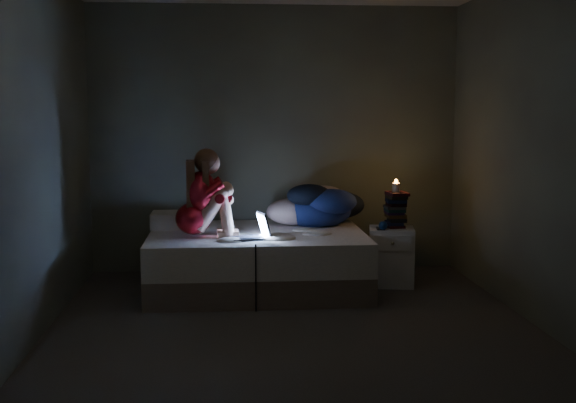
{
  "coord_description": "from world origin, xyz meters",
  "views": [
    {
      "loc": [
        -0.49,
        -5.27,
        1.6
      ],
      "look_at": [
        0.05,
        1.0,
        0.8
      ],
      "focal_mm": 45.48,
      "sensor_mm": 36.0,
      "label": 1
    }
  ],
  "objects": [
    {
      "name": "wall_back",
      "position": [
        0.0,
        1.91,
        1.3
      ],
      "size": [
        3.6,
        0.02,
        2.6
      ],
      "primitive_type": "cube",
      "color": "#474843",
      "rests_on": "ground"
    },
    {
      "name": "candle",
      "position": [
        1.05,
        1.2,
        0.88
      ],
      "size": [
        0.07,
        0.07,
        0.08
      ],
      "primitive_type": "cylinder",
      "color": "beige",
      "rests_on": "book_stack"
    },
    {
      "name": "wall_right",
      "position": [
        1.81,
        0.0,
        1.3
      ],
      "size": [
        0.02,
        3.8,
        2.6
      ],
      "primitive_type": "cube",
      "color": "#474843",
      "rests_on": "ground"
    },
    {
      "name": "nightstand",
      "position": [
        1.01,
        1.15,
        0.26
      ],
      "size": [
        0.45,
        0.42,
        0.53
      ],
      "primitive_type": "cube",
      "rotation": [
        0.0,
        0.0,
        -0.18
      ],
      "color": "silver",
      "rests_on": "ground"
    },
    {
      "name": "wall_front",
      "position": [
        0.0,
        -1.91,
        1.3
      ],
      "size": [
        3.6,
        0.02,
        2.6
      ],
      "primitive_type": "cube",
      "color": "#474843",
      "rests_on": "ground"
    },
    {
      "name": "phone",
      "position": [
        0.9,
        1.08,
        0.53
      ],
      "size": [
        0.08,
        0.14,
        0.01
      ],
      "primitive_type": "cube",
      "rotation": [
        0.0,
        0.0,
        0.06
      ],
      "color": "black",
      "rests_on": "nightstand"
    },
    {
      "name": "clothes_pile",
      "position": [
        0.36,
        1.44,
        0.72
      ],
      "size": [
        0.83,
        0.76,
        0.41
      ],
      "primitive_type": null,
      "rotation": [
        0.0,
        0.0,
        0.38
      ],
      "color": "navy",
      "rests_on": "bed"
    },
    {
      "name": "laptop",
      "position": [
        -0.31,
        0.74,
        0.63
      ],
      "size": [
        0.38,
        0.31,
        0.23
      ],
      "primitive_type": null,
      "rotation": [
        0.0,
        0.0,
        0.28
      ],
      "color": "black",
      "rests_on": "bed"
    },
    {
      "name": "woman",
      "position": [
        -0.76,
        0.88,
        0.9
      ],
      "size": [
        0.48,
        0.32,
        0.76
      ],
      "primitive_type": null,
      "rotation": [
        0.0,
        0.0,
        0.03
      ],
      "color": "maroon",
      "rests_on": "bed"
    },
    {
      "name": "pillow",
      "position": [
        -0.93,
        1.42,
        0.59
      ],
      "size": [
        0.49,
        0.35,
        0.14
      ],
      "primitive_type": "cube",
      "color": "white",
      "rests_on": "bed"
    },
    {
      "name": "floor",
      "position": [
        0.0,
        0.0,
        -0.01
      ],
      "size": [
        3.6,
        3.8,
        0.02
      ],
      "primitive_type": "cube",
      "color": "#35302E",
      "rests_on": "ground"
    },
    {
      "name": "wall_left",
      "position": [
        -1.81,
        0.0,
        1.3
      ],
      "size": [
        0.02,
        3.8,
        2.6
      ],
      "primitive_type": "cube",
      "color": "#474843",
      "rests_on": "ground"
    },
    {
      "name": "book_stack",
      "position": [
        1.05,
        1.2,
        0.68
      ],
      "size": [
        0.19,
        0.25,
        0.31
      ],
      "primitive_type": null,
      "color": "black",
      "rests_on": "nightstand"
    },
    {
      "name": "blue_orb",
      "position": [
        0.93,
        1.03,
        0.57
      ],
      "size": [
        0.08,
        0.08,
        0.08
      ],
      "primitive_type": "sphere",
      "color": "navy",
      "rests_on": "nightstand"
    },
    {
      "name": "bed",
      "position": [
        -0.22,
        1.1,
        0.26
      ],
      "size": [
        1.89,
        1.41,
        0.52
      ],
      "primitive_type": null,
      "color": "#B5B3AE",
      "rests_on": "ground"
    }
  ]
}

